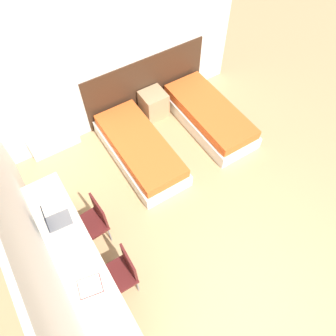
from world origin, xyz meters
name	(u,v)px	position (x,y,z in m)	size (l,w,h in m)	color
ground_plane	(257,306)	(0.00, 0.00, 0.00)	(20.00, 20.00, 0.00)	tan
wall_back	(106,60)	(0.00, 4.08, 1.35)	(5.01, 0.05, 2.70)	white
wall_left	(25,220)	(-2.03, 2.03, 1.35)	(0.05, 5.05, 2.70)	white
headboard_panel	(146,84)	(0.67, 4.04, 0.56)	(2.45, 0.03, 1.13)	#382316
bed_near_window	(140,149)	(-0.07, 3.02, 0.21)	(0.87, 1.98, 0.43)	silver
bed_near_door	(209,116)	(1.41, 3.02, 0.21)	(0.87, 1.98, 0.43)	silver
nightstand	(154,104)	(0.67, 3.79, 0.26)	(0.45, 0.43, 0.52)	tan
radiator	(55,142)	(-1.26, 3.96, 0.23)	(0.86, 0.12, 0.47)	silver
desk	(77,258)	(-1.74, 1.64, 0.62)	(0.52, 2.56, 0.76)	beige
chair_near_laptop	(93,221)	(-1.35, 2.07, 0.49)	(0.45, 0.45, 0.87)	#511919
chair_near_notebook	(121,272)	(-1.35, 1.22, 0.49)	(0.43, 0.43, 0.87)	#511919
laptop	(54,220)	(-1.78, 2.16, 0.83)	(0.33, 0.27, 0.32)	slate
open_notebook	(90,286)	(-1.75, 1.18, 0.77)	(0.31, 0.28, 0.02)	#B21E1E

